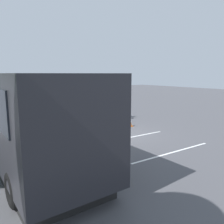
{
  "coord_description": "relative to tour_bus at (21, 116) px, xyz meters",
  "views": [
    {
      "loc": [
        -9.53,
        7.07,
        3.24
      ],
      "look_at": [
        0.67,
        -0.3,
        1.1
      ],
      "focal_mm": 36.17,
      "sensor_mm": 36.0,
      "label": 1
    }
  ],
  "objects": [
    {
      "name": "bay_line_a",
      "position": [
        -3.18,
        -5.17,
        -1.64
      ],
      "size": [
        0.27,
        4.46,
        0.01
      ],
      "color": "white",
      "rests_on": "ground_plane"
    },
    {
      "name": "stunt_motorcycle",
      "position": [
        4.16,
        -7.94,
        -1.03
      ],
      "size": [
        1.98,
        0.87,
        1.23
      ],
      "color": "black",
      "rests_on": "ground_plane"
    },
    {
      "name": "bay_line_c",
      "position": [
        2.32,
        -5.17,
        -1.64
      ],
      "size": [
        0.24,
        3.74,
        0.01
      ],
      "color": "white",
      "rests_on": "ground_plane"
    },
    {
      "name": "parked_motorcycle_silver",
      "position": [
        1.19,
        -1.92,
        -1.16
      ],
      "size": [
        2.05,
        0.58,
        0.99
      ],
      "color": "black",
      "rests_on": "ground_plane"
    },
    {
      "name": "bay_line_d",
      "position": [
        5.07,
        -5.17,
        -1.64
      ],
      "size": [
        0.24,
        3.72,
        0.01
      ],
      "color": "white",
      "rests_on": "ground_plane"
    },
    {
      "name": "traffic_cone",
      "position": [
        1.48,
        -6.76,
        -1.34
      ],
      "size": [
        0.34,
        0.34,
        0.63
      ],
      "color": "orange",
      "rests_on": "ground_plane"
    },
    {
      "name": "spectator_left",
      "position": [
        0.24,
        -2.7,
        -0.62
      ],
      "size": [
        0.58,
        0.35,
        1.71
      ],
      "color": "black",
      "rests_on": "ground_plane"
    },
    {
      "name": "spectator_centre",
      "position": [
        1.11,
        -2.83,
        -0.63
      ],
      "size": [
        0.57,
        0.39,
        1.71
      ],
      "color": "#473823",
      "rests_on": "ground_plane"
    },
    {
      "name": "parked_motorcycle_dark",
      "position": [
        -1.39,
        -1.94,
        -1.16
      ],
      "size": [
        2.05,
        0.58,
        0.99
      ],
      "color": "black",
      "rests_on": "ground_plane"
    },
    {
      "name": "spectator_far_left",
      "position": [
        -0.8,
        -3.03,
        -0.55
      ],
      "size": [
        0.57,
        0.38,
        1.82
      ],
      "color": "black",
      "rests_on": "ground_plane"
    },
    {
      "name": "bay_line_b",
      "position": [
        -0.43,
        -5.17,
        -1.64
      ],
      "size": [
        0.26,
        4.29,
        0.01
      ],
      "color": "white",
      "rests_on": "ground_plane"
    },
    {
      "name": "tour_bus",
      "position": [
        0.0,
        0.0,
        0.0
      ],
      "size": [
        10.03,
        2.6,
        3.25
      ],
      "color": "#26262B",
      "rests_on": "ground_plane"
    },
    {
      "name": "ground_plane",
      "position": [
        0.54,
        -4.9,
        -1.64
      ],
      "size": [
        80.0,
        80.0,
        0.0
      ],
      "primitive_type": "plane",
      "color": "#4C4C51"
    }
  ]
}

